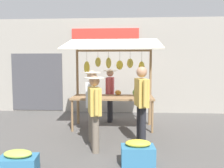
% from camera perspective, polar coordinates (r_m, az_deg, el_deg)
% --- Properties ---
extents(ground_plane, '(40.00, 40.00, 0.00)m').
position_cam_1_polar(ground_plane, '(6.46, 0.17, -10.87)').
color(ground_plane, '#514F4C').
extents(street_backdrop, '(9.00, 0.30, 3.40)m').
position_cam_1_polar(street_backdrop, '(8.41, 0.65, 4.54)').
color(street_backdrop, '#9E998E').
rests_on(street_backdrop, ground).
extents(market_stall, '(2.50, 1.46, 2.50)m').
position_cam_1_polar(market_stall, '(6.28, 0.54, 3.00)').
color(market_stall, olive).
rests_on(market_stall, ground).
extents(vendor_with_sunhat, '(0.41, 0.69, 1.60)m').
position_cam_1_polar(vendor_with_sunhat, '(7.02, -0.49, -1.74)').
color(vendor_with_sunhat, '#232328').
rests_on(vendor_with_sunhat, ground).
extents(shopper_in_grey_tee, '(0.30, 0.71, 1.71)m').
position_cam_1_polar(shopper_in_grey_tee, '(5.05, 7.35, -3.79)').
color(shopper_in_grey_tee, '#232328').
rests_on(shopper_in_grey_tee, ground).
extents(shopper_with_ponytail, '(0.40, 0.65, 1.53)m').
position_cam_1_polar(shopper_with_ponytail, '(4.65, -4.35, -5.87)').
color(shopper_with_ponytail, '#726656').
rests_on(shopper_with_ponytail, ground).
extents(shopper_in_striped_shirt, '(0.42, 0.69, 1.62)m').
position_cam_1_polar(shopper_in_striped_shirt, '(5.28, -4.99, -3.89)').
color(shopper_in_striped_shirt, '#726656').
rests_on(shopper_in_striped_shirt, ground).
extents(produce_crate_near, '(0.60, 0.37, 0.45)m').
position_cam_1_polar(produce_crate_near, '(4.22, 6.47, -16.76)').
color(produce_crate_near, teal).
rests_on(produce_crate_near, ground).
extents(produce_crate_side, '(0.63, 0.42, 0.42)m').
position_cam_1_polar(produce_crate_side, '(4.12, -22.31, -17.90)').
color(produce_crate_side, teal).
rests_on(produce_crate_side, ground).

